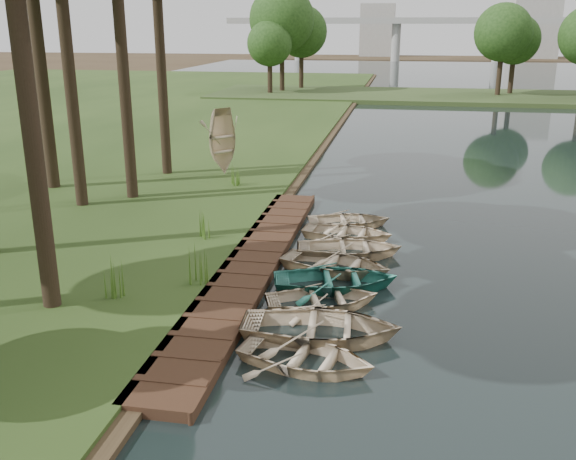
% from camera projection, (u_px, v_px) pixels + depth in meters
% --- Properties ---
extents(ground, '(300.00, 300.00, 0.00)m').
position_uv_depth(ground, '(304.00, 273.00, 19.24)').
color(ground, '#3D2F1D').
extents(boardwalk, '(1.60, 16.00, 0.30)m').
position_uv_depth(boardwalk, '(252.00, 265.00, 19.47)').
color(boardwalk, '#382215').
rests_on(boardwalk, ground).
extents(peninsula, '(50.00, 14.00, 0.45)m').
position_uv_depth(peninsula, '(459.00, 97.00, 64.66)').
color(peninsula, '#33461F').
rests_on(peninsula, ground).
extents(far_trees, '(45.60, 5.60, 8.80)m').
position_uv_depth(far_trees, '(430.00, 32.00, 63.34)').
color(far_trees, black).
rests_on(far_trees, peninsula).
extents(bridge, '(95.90, 4.00, 8.60)m').
position_uv_depth(bridge, '(459.00, 25.00, 127.42)').
color(bridge, '#A5A5A0').
rests_on(bridge, ground).
extents(building_a, '(10.00, 8.00, 18.00)m').
position_uv_depth(building_a, '(535.00, 16.00, 142.55)').
color(building_a, '#A5A5A0').
rests_on(building_a, ground).
extents(building_b, '(8.00, 8.00, 12.00)m').
position_uv_depth(building_b, '(377.00, 30.00, 154.13)').
color(building_b, '#A5A5A0').
rests_on(building_b, ground).
extents(rowboat_0, '(3.39, 2.72, 0.63)m').
position_uv_depth(rowboat_0, '(306.00, 354.00, 13.79)').
color(rowboat_0, beige).
rests_on(rowboat_0, water).
extents(rowboat_1, '(3.93, 2.94, 0.78)m').
position_uv_depth(rowboat_1, '(321.00, 324.00, 15.00)').
color(rowboat_1, beige).
rests_on(rowboat_1, water).
extents(rowboat_2, '(3.53, 2.99, 0.62)m').
position_uv_depth(rowboat_2, '(322.00, 296.00, 16.73)').
color(rowboat_2, beige).
rests_on(rowboat_2, water).
extents(rowboat_3, '(3.95, 3.21, 0.72)m').
position_uv_depth(rowboat_3, '(336.00, 277.00, 17.87)').
color(rowboat_3, teal).
rests_on(rowboat_3, water).
extents(rowboat_4, '(3.81, 3.12, 0.69)m').
position_uv_depth(rowboat_4, '(336.00, 261.00, 19.11)').
color(rowboat_4, beige).
rests_on(rowboat_4, water).
extents(rowboat_5, '(3.69, 2.90, 0.69)m').
position_uv_depth(rowboat_5, '(349.00, 246.00, 20.43)').
color(rowboat_5, beige).
rests_on(rowboat_5, water).
extents(rowboat_6, '(3.32, 2.55, 0.64)m').
position_uv_depth(rowboat_6, '(347.00, 230.00, 22.07)').
color(rowboat_6, beige).
rests_on(rowboat_6, water).
extents(rowboat_7, '(3.46, 2.82, 0.63)m').
position_uv_depth(rowboat_7, '(349.00, 218.00, 23.48)').
color(rowboat_7, beige).
rests_on(rowboat_7, water).
extents(stored_rowboat, '(3.86, 3.67, 0.65)m').
position_uv_depth(stored_rowboat, '(223.00, 167.00, 30.66)').
color(stored_rowboat, beige).
rests_on(stored_rowboat, bank).
extents(reeds_0, '(0.60, 0.60, 0.98)m').
position_uv_depth(reeds_0, '(115.00, 278.00, 16.82)').
color(reeds_0, '#3F661E').
rests_on(reeds_0, bank).
extents(reeds_1, '(0.60, 0.60, 0.99)m').
position_uv_depth(reeds_1, '(200.00, 266.00, 17.64)').
color(reeds_1, '#3F661E').
rests_on(reeds_1, bank).
extents(reeds_2, '(0.60, 0.60, 0.86)m').
position_uv_depth(reeds_2, '(203.00, 225.00, 21.43)').
color(reeds_2, '#3F661E').
rests_on(reeds_2, bank).
extents(reeds_3, '(0.60, 0.60, 0.87)m').
position_uv_depth(reeds_3, '(233.00, 176.00, 28.46)').
color(reeds_3, '#3F661E').
rests_on(reeds_3, bank).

